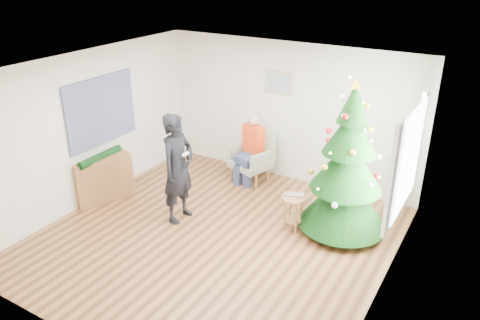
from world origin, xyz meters
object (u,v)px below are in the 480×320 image
Objects in this scene: stool at (293,213)px; console at (103,179)px; armchair at (252,162)px; standing_man at (178,168)px; christmas_tree at (347,167)px.

console is at bearing -165.99° from stool.
standing_man reaches higher than armchair.
christmas_tree reaches higher than console.
standing_man reaches higher than stool.
console is (-1.53, -0.18, -0.50)m from standing_man.
standing_man reaches higher than console.
stool is 0.58× the size of console.
christmas_tree is 4.16m from console.
standing_man is 1.61m from console.
stool is 1.93m from standing_man.
christmas_tree is 2.45× the size of console.
christmas_tree is 2.60m from standing_man.
console is (-3.25, -0.81, 0.10)m from stool.
console is (-1.83, -2.03, 0.04)m from armchair.
console is at bearing -163.60° from christmas_tree.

